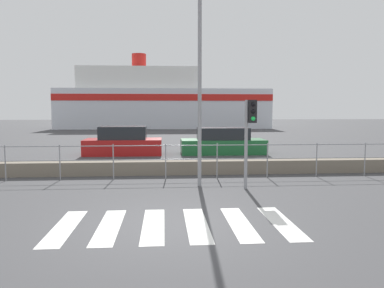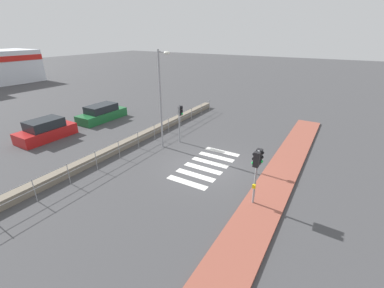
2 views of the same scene
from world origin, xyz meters
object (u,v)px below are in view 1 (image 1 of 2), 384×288
object	(u,v)px
ferry_boat	(159,103)
parked_car_green	(223,143)
traffic_light_far	(250,124)
streetlamp	(200,57)
parked_car_red	(123,142)

from	to	relation	value
ferry_boat	parked_car_green	xyz separation A→B (m)	(3.76, -28.63, -2.62)
traffic_light_far	streetlamp	world-z (taller)	streetlamp
parked_car_red	parked_car_green	bearing A→B (deg)	0.00
streetlamp	parked_car_red	size ratio (longest dim) A/B	1.60
parked_car_red	streetlamp	bearing A→B (deg)	-69.22
ferry_boat	parked_car_red	size ratio (longest dim) A/B	6.54
parked_car_red	parked_car_green	size ratio (longest dim) A/B	0.89
streetlamp	ferry_boat	distance (m)	37.25
parked_car_red	parked_car_green	world-z (taller)	parked_car_red
parked_car_red	traffic_light_far	bearing A→B (deg)	-62.31
streetlamp	parked_car_red	bearing A→B (deg)	110.78
streetlamp	parked_car_green	distance (m)	9.43
traffic_light_far	ferry_boat	size ratio (longest dim) A/B	0.10
parked_car_red	parked_car_green	distance (m)	5.32
streetlamp	parked_car_green	xyz separation A→B (m)	(2.07, 8.57, -3.35)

